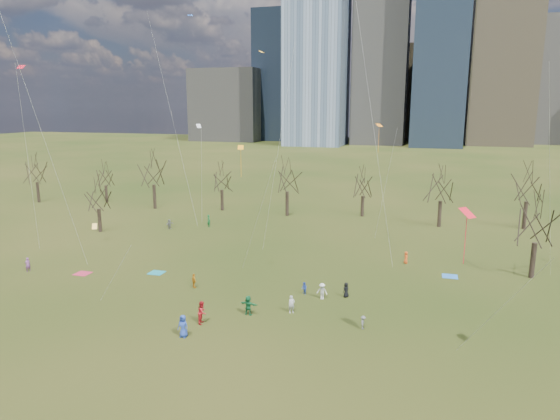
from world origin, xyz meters
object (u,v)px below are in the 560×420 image
(blanket_navy, at_px, (450,276))
(person_4, at_px, (194,281))
(blanket_teal, at_px, (157,273))
(blanket_crimson, at_px, (83,274))
(person_0, at_px, (183,326))
(person_1, at_px, (292,304))
(person_2, at_px, (202,312))

(blanket_navy, height_order, person_4, person_4)
(blanket_navy, bearing_deg, blanket_teal, -165.73)
(blanket_navy, height_order, blanket_crimson, same)
(person_0, xyz_separation_m, person_1, (6.96, 6.95, -0.13))
(person_4, bearing_deg, person_2, 161.04)
(blanket_teal, xyz_separation_m, blanket_crimson, (-7.57, -2.50, 0.00))
(blanket_teal, bearing_deg, person_4, -26.78)
(blanket_navy, xyz_separation_m, blanket_crimson, (-38.23, -10.30, 0.00))
(person_1, bearing_deg, person_2, 176.17)
(person_2, bearing_deg, blanket_navy, -52.99)
(person_1, distance_m, person_4, 11.38)
(person_0, xyz_separation_m, person_4, (-3.98, 10.09, -0.18))
(person_0, height_order, person_2, person_2)
(blanket_teal, xyz_separation_m, person_1, (16.89, -6.15, 0.77))
(blanket_teal, height_order, blanket_crimson, same)
(blanket_navy, xyz_separation_m, person_0, (-20.72, -20.90, 0.90))
(blanket_crimson, height_order, person_0, person_0)
(person_0, bearing_deg, blanket_navy, 50.26)
(person_1, distance_m, person_2, 7.82)
(person_0, bearing_deg, blanket_crimson, 153.84)
(person_2, distance_m, person_4, 8.50)
(person_0, xyz_separation_m, person_2, (0.35, 2.78, 0.05))
(blanket_teal, relative_size, person_2, 0.83)
(blanket_crimson, bearing_deg, person_0, -31.19)
(person_2, bearing_deg, person_1, -62.34)
(blanket_teal, distance_m, person_1, 17.99)
(blanket_navy, bearing_deg, person_1, -134.64)
(person_1, bearing_deg, person_4, 127.88)
(blanket_crimson, height_order, person_2, person_2)
(blanket_teal, bearing_deg, person_0, -52.81)
(blanket_teal, bearing_deg, blanket_navy, 14.27)
(blanket_crimson, bearing_deg, person_2, -23.65)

